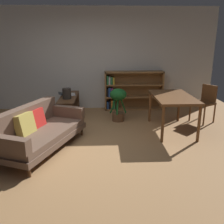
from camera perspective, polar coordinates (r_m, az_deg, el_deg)
name	(u,v)px	position (r m, az deg, el deg)	size (l,w,h in m)	color
ground_plane	(85,147)	(4.54, -6.20, -8.11)	(8.16, 8.16, 0.00)	#A87A4C
back_wall_panel	(90,59)	(6.84, -5.22, 12.02)	(6.80, 0.10, 2.70)	silver
fabric_couch	(36,130)	(4.53, -17.11, -3.93)	(1.48, 2.04, 0.75)	#56351E
media_console	(69,108)	(6.11, -9.91, 1.01)	(0.38, 1.38, 0.55)	#56351E
open_laptop	(68,94)	(6.21, -10.18, 4.09)	(0.45, 0.36, 0.06)	silver
desk_speaker	(67,94)	(5.78, -10.42, 4.21)	(0.20, 0.20, 0.24)	#2D2823
potted_floor_plant	(118,101)	(5.78, 1.43, 2.62)	(0.40, 0.42, 0.78)	brown
dining_table	(173,100)	(5.27, 13.88, 2.81)	(0.79, 1.34, 0.76)	brown
dining_chair_near	(205,101)	(6.15, 20.74, 2.43)	(0.58, 0.58, 0.86)	brown
bookshelf	(130,90)	(6.83, 4.23, 4.98)	(1.59, 0.31, 1.05)	olive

